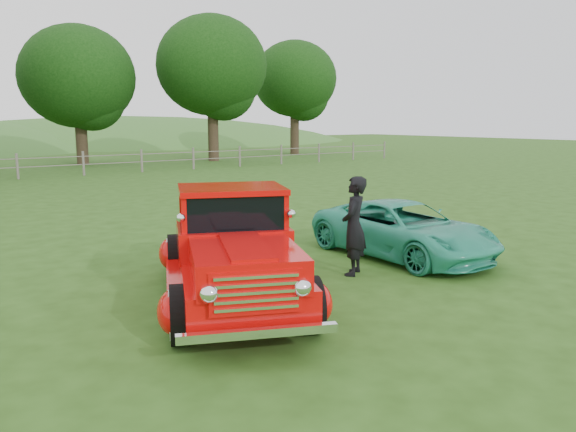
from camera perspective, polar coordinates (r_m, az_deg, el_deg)
ground at (r=8.63m, az=2.88°, el=-8.82°), size 140.00×140.00×0.00m
fence_line at (r=28.89m, az=-25.80°, el=4.57°), size 48.00×0.12×1.20m
tree_near_east at (r=36.86m, az=-20.58°, el=13.08°), size 6.80×6.80×8.33m
tree_mid_east at (r=38.12m, az=-7.76°, el=14.87°), size 7.20×7.20×9.44m
tree_far_east at (r=45.48m, az=0.69°, el=13.73°), size 6.60×6.60×8.86m
red_pickup at (r=8.53m, az=-5.72°, el=-3.52°), size 3.62×5.27×1.78m
teal_sedan at (r=11.55m, az=11.64°, el=-1.35°), size 1.90×4.05×1.12m
man at (r=10.02m, az=6.72°, el=-1.01°), size 0.77×0.72×1.77m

